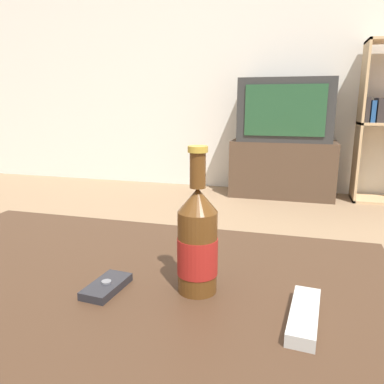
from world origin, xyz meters
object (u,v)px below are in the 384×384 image
Objects in this scene: tv_stand at (282,169)px; television at (285,110)px; beer_bottle at (197,242)px; cell_phone at (107,286)px; remote_control at (304,315)px.

tv_stand is 1.15× the size of television.
beer_bottle is 2.49× the size of cell_phone.
remote_control is at bearing -87.25° from television.
cell_phone is at bearing -93.92° from tv_stand.
cell_phone reaches higher than tv_stand.
tv_stand is 2.84m from remote_control.
beer_bottle is 0.18m from cell_phone.
cell_phone is at bearing -176.37° from remote_control.
beer_bottle is at bearing -90.85° from tv_stand.
remote_control is at bearing -15.74° from beer_bottle.
remote_control is (0.18, -0.05, -0.08)m from beer_bottle.
television reaches higher than tv_stand.
remote_control is (0.14, -2.82, -0.25)m from television.
television is at bearing -90.00° from tv_stand.
tv_stand is 8.87× the size of cell_phone.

